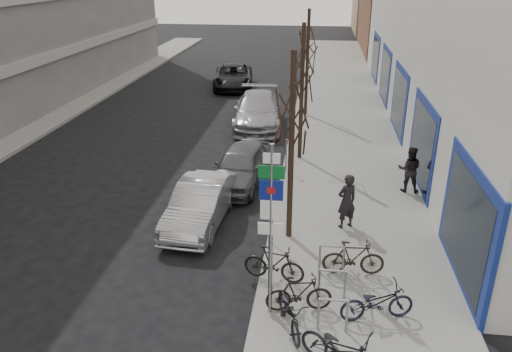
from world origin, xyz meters
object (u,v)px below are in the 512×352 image
(highway_sign_pole, at_px, (271,222))
(parked_car_back, at_px, (258,111))
(bike_far_inner, at_px, (353,257))
(pedestrian_near, at_px, (347,201))
(meter_back, at_px, (295,113))
(meter_front, at_px, (272,219))
(parked_car_front, at_px, (200,204))
(tree_far, at_px, (308,38))
(bike_mid_inner, at_px, (274,263))
(parked_car_mid, at_px, (242,165))
(bike_rack, at_px, (332,281))
(tree_mid, at_px, (303,60))
(lane_car, at_px, (233,77))
(tree_near, at_px, (293,104))
(pedestrian_far, at_px, (409,169))
(meter_mid, at_px, (286,152))
(bike_near_right, at_px, (299,293))
(bike_far_curb, at_px, (342,346))
(bike_mid_curb, at_px, (377,299))
(bike_near_left, at_px, (290,309))

(highway_sign_pole, distance_m, parked_car_back, 14.81)
(bike_far_inner, relative_size, pedestrian_near, 0.93)
(meter_back, height_order, parked_car_back, parked_car_back)
(meter_front, relative_size, parked_car_front, 0.31)
(tree_far, height_order, bike_mid_inner, tree_far)
(meter_front, relative_size, parked_car_mid, 0.30)
(bike_rack, xyz_separation_m, tree_mid, (-1.20, 9.40, 3.44))
(parked_car_back, height_order, pedestrian_near, pedestrian_near)
(meter_back, relative_size, bike_far_inner, 0.80)
(meter_back, xyz_separation_m, pedestrian_near, (2.10, -9.75, 0.09))
(lane_car, bearing_deg, bike_mid_inner, -85.27)
(tree_near, bearing_deg, lane_car, 104.37)
(tree_far, distance_m, pedestrian_near, 12.74)
(pedestrian_far, bearing_deg, pedestrian_near, 59.02)
(tree_near, height_order, pedestrian_near, tree_near)
(parked_car_front, xyz_separation_m, pedestrian_near, (4.45, 0.08, 0.33))
(tree_mid, bearing_deg, meter_mid, -106.70)
(highway_sign_pole, xyz_separation_m, bike_near_right, (0.65, 0.10, -1.84))
(highway_sign_pole, bearing_deg, bike_far_curb, -45.50)
(meter_back, relative_size, bike_mid_curb, 0.75)
(bike_mid_inner, xyz_separation_m, parked_car_back, (-2.08, 13.34, 0.17))
(tree_far, distance_m, bike_mid_curb, 16.97)
(highway_sign_pole, height_order, tree_near, tree_near)
(highway_sign_pole, xyz_separation_m, bike_far_curb, (1.55, -1.58, -1.77))
(lane_car, height_order, pedestrian_far, pedestrian_far)
(bike_mid_curb, height_order, bike_mid_inner, bike_mid_curb)
(parked_car_front, height_order, parked_car_mid, parked_car_mid)
(meter_back, xyz_separation_m, bike_far_curb, (1.80, -15.59, -0.23))
(tree_near, relative_size, pedestrian_near, 3.22)
(tree_far, bearing_deg, meter_back, -100.20)
(highway_sign_pole, bearing_deg, meter_front, 94.75)
(meter_mid, relative_size, bike_near_left, 0.77)
(parked_car_mid, xyz_separation_m, lane_car, (-2.94, 15.41, 0.01))
(parked_car_mid, distance_m, parked_car_back, 7.17)
(tree_mid, xyz_separation_m, meter_front, (-0.45, -7.00, -3.19))
(tree_far, bearing_deg, bike_far_inner, -83.24)
(parked_car_front, bearing_deg, parked_car_back, 90.76)
(meter_front, bearing_deg, highway_sign_pole, -85.25)
(tree_mid, bearing_deg, bike_far_inner, -78.03)
(highway_sign_pole, xyz_separation_m, pedestrian_near, (1.85, 4.27, -1.45))
(tree_near, bearing_deg, tree_far, 90.00)
(bike_rack, bearing_deg, tree_mid, 97.28)
(bike_mid_inner, distance_m, pedestrian_near, 3.59)
(bike_far_curb, xyz_separation_m, parked_car_mid, (-3.35, 8.98, 0.03))
(bike_rack, height_order, meter_front, meter_front)
(bike_mid_curb, relative_size, parked_car_front, 0.41)
(bike_mid_curb, bearing_deg, bike_mid_inner, 47.86)
(bike_rack, bearing_deg, highway_sign_pole, -156.41)
(bike_far_inner, distance_m, parked_car_mid, 6.78)
(pedestrian_near, bearing_deg, highway_sign_pole, 35.46)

